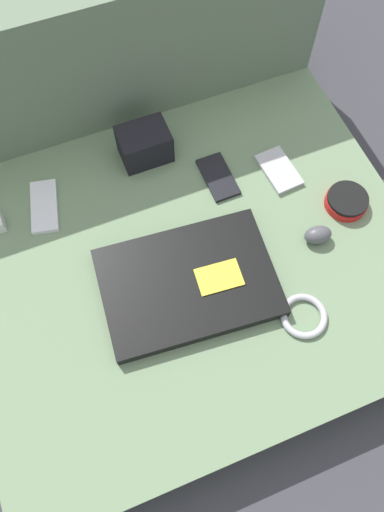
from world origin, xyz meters
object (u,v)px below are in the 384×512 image
speaker_puck (346,200)px  phone_black (279,170)px  computer_mouse (318,235)px  camera_pouch (145,144)px  phone_small (44,206)px  laptop (188,283)px  phone_silver (218,177)px

speaker_puck → phone_black: 0.16m
computer_mouse → phone_black: (0.00, 0.19, -0.01)m
camera_pouch → phone_small: bearing=-168.6°
laptop → phone_silver: 0.27m
laptop → speaker_puck: size_ratio=3.99×
phone_black → camera_pouch: camera_pouch is taller
laptop → speaker_puck: (0.39, 0.05, 0.00)m
speaker_puck → laptop: bearing=-172.2°
computer_mouse → phone_black: size_ratio=0.55×
laptop → phone_small: size_ratio=2.68×
phone_small → camera_pouch: 0.26m
computer_mouse → phone_small: size_ratio=0.47×
computer_mouse → phone_small: 0.60m
phone_silver → camera_pouch: 0.18m
speaker_puck → phone_small: bearing=159.3°
speaker_puck → phone_silver: speaker_puck is taller
speaker_puck → phone_black: size_ratio=0.79×
computer_mouse → camera_pouch: (-0.26, 0.34, 0.02)m
phone_small → phone_silver: bearing=2.1°
laptop → phone_black: 0.35m
computer_mouse → camera_pouch: bearing=138.4°
camera_pouch → computer_mouse: bearing=-52.3°
laptop → camera_pouch: camera_pouch is taller
phone_black → phone_small: (-0.52, 0.10, 0.00)m
computer_mouse → phone_black: 0.19m
phone_silver → camera_pouch: camera_pouch is taller
phone_small → camera_pouch: size_ratio=1.23×
speaker_puck → camera_pouch: camera_pouch is taller
phone_small → computer_mouse: bearing=-16.9°
speaker_puck → camera_pouch: size_ratio=0.82×
computer_mouse → phone_silver: size_ratio=0.54×
phone_silver → phone_black: phone_black is taller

